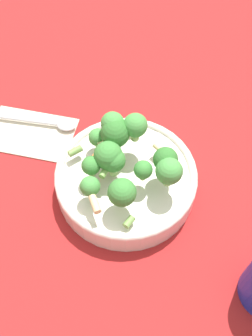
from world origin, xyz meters
TOP-DOWN VIEW (x-y plane):
  - ground_plane at (0.00, 0.00)m, footprint 3.00×3.00m
  - bowl at (0.00, 0.00)m, footprint 0.24×0.24m
  - pasta_salad at (-0.00, -0.00)m, footprint 0.19×0.17m
  - napkin at (-0.15, -0.16)m, footprint 0.16×0.19m
  - spoon at (-0.16, -0.12)m, footprint 0.08×0.16m

SIDE VIEW (x-z plane):
  - ground_plane at x=0.00m, z-range 0.00..0.00m
  - napkin at x=-0.15m, z-range 0.00..0.01m
  - spoon at x=-0.16m, z-range 0.01..0.02m
  - bowl at x=0.00m, z-range 0.00..0.05m
  - pasta_salad at x=0.00m, z-range 0.05..0.14m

